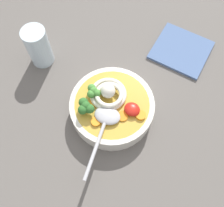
# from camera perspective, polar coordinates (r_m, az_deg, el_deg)

# --- Properties ---
(table_slab) EXTENTS (1.20, 1.20, 0.03)m
(table_slab) POSITION_cam_1_polar(r_m,az_deg,el_deg) (0.68, 2.52, -0.69)
(table_slab) COLOR #5B5651
(table_slab) RESTS_ON ground
(soup_bowl) EXTENTS (0.20, 0.20, 0.05)m
(soup_bowl) POSITION_cam_1_polar(r_m,az_deg,el_deg) (0.63, 0.00, -0.91)
(soup_bowl) COLOR silver
(soup_bowl) RESTS_ON table_slab
(noodle_pile) EXTENTS (0.10, 0.09, 0.04)m
(noodle_pile) POSITION_cam_1_polar(r_m,az_deg,el_deg) (0.61, -0.80, 2.18)
(noodle_pile) COLOR silver
(noodle_pile) RESTS_ON soup_bowl
(soup_spoon) EXTENTS (0.09, 0.17, 0.02)m
(soup_spoon) POSITION_cam_1_polar(r_m,az_deg,el_deg) (0.58, -1.47, -3.83)
(soup_spoon) COLOR #B7B7BC
(soup_spoon) RESTS_ON soup_bowl
(chili_sauce_dollop) EXTENTS (0.04, 0.03, 0.02)m
(chili_sauce_dollop) POSITION_cam_1_polar(r_m,az_deg,el_deg) (0.60, 4.41, -1.27)
(chili_sauce_dollop) COLOR red
(chili_sauce_dollop) RESTS_ON soup_bowl
(broccoli_floret_center) EXTENTS (0.04, 0.03, 0.03)m
(broccoli_floret_center) POSITION_cam_1_polar(r_m,az_deg,el_deg) (0.60, -4.10, 2.63)
(broccoli_floret_center) COLOR #7A9E60
(broccoli_floret_center) RESTS_ON soup_bowl
(broccoli_floret_beside_chili) EXTENTS (0.04, 0.04, 0.03)m
(broccoli_floret_beside_chili) POSITION_cam_1_polar(r_m,az_deg,el_deg) (0.59, -5.84, -0.71)
(broccoli_floret_beside_chili) COLOR #7A9E60
(broccoli_floret_beside_chili) RESTS_ON soup_bowl
(carrot_slice_left) EXTENTS (0.02, 0.02, 0.00)m
(carrot_slice_left) POSITION_cam_1_polar(r_m,az_deg,el_deg) (0.61, -4.09, 0.15)
(carrot_slice_left) COLOR orange
(carrot_slice_left) RESTS_ON soup_bowl
(carrot_slice_extra_b) EXTENTS (0.03, 0.03, 0.00)m
(carrot_slice_extra_b) POSITION_cam_1_polar(r_m,az_deg,el_deg) (0.60, 2.33, -2.78)
(carrot_slice_extra_b) COLOR orange
(carrot_slice_extra_b) RESTS_ON soup_bowl
(carrot_slice_extra_a) EXTENTS (0.02, 0.02, 0.01)m
(carrot_slice_extra_a) POSITION_cam_1_polar(r_m,az_deg,el_deg) (0.60, 6.30, -2.55)
(carrot_slice_extra_a) COLOR orange
(carrot_slice_extra_a) RESTS_ON soup_bowl
(carrot_slice_rear) EXTENTS (0.02, 0.02, 0.01)m
(carrot_slice_rear) POSITION_cam_1_polar(r_m,az_deg,el_deg) (0.59, -3.54, -3.96)
(carrot_slice_rear) COLOR orange
(carrot_slice_rear) RESTS_ON soup_bowl
(drinking_glass) EXTENTS (0.06, 0.06, 0.11)m
(drinking_glass) POSITION_cam_1_polar(r_m,az_deg,el_deg) (0.71, -15.81, 11.88)
(drinking_glass) COLOR silver
(drinking_glass) RESTS_ON table_slab
(folded_napkin) EXTENTS (0.16, 0.16, 0.01)m
(folded_napkin) POSITION_cam_1_polar(r_m,az_deg,el_deg) (0.77, 14.89, 11.23)
(folded_napkin) COLOR #4C6693
(folded_napkin) RESTS_ON table_slab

